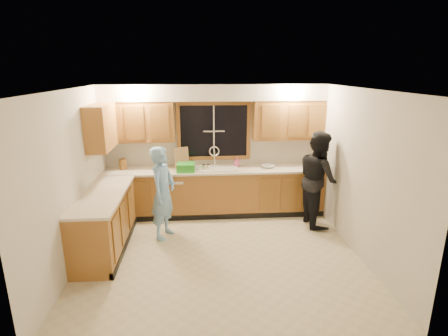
% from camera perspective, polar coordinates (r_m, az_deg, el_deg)
% --- Properties ---
extents(floor, '(4.20, 4.20, 0.00)m').
position_cam_1_polar(floor, '(5.58, -0.58, -13.84)').
color(floor, beige).
rests_on(floor, ground).
extents(ceiling, '(4.20, 4.20, 0.00)m').
position_cam_1_polar(ceiling, '(4.86, -0.66, 12.75)').
color(ceiling, white).
extents(wall_back, '(4.20, 0.00, 4.20)m').
position_cam_1_polar(wall_back, '(6.91, -1.65, 3.18)').
color(wall_back, beige).
rests_on(wall_back, ground).
extents(wall_left, '(0.00, 3.80, 3.80)m').
position_cam_1_polar(wall_left, '(5.38, -23.58, -1.86)').
color(wall_left, beige).
rests_on(wall_left, ground).
extents(wall_right, '(0.00, 3.80, 3.80)m').
position_cam_1_polar(wall_right, '(5.61, 21.30, -0.90)').
color(wall_right, beige).
rests_on(wall_right, ground).
extents(base_cabinets_back, '(4.20, 0.60, 0.88)m').
position_cam_1_polar(base_cabinets_back, '(6.85, -1.47, -3.99)').
color(base_cabinets_back, '#A56C30').
rests_on(base_cabinets_back, ground).
extents(base_cabinets_left, '(0.60, 1.90, 0.88)m').
position_cam_1_polar(base_cabinets_left, '(5.88, -18.83, -8.35)').
color(base_cabinets_left, '#A56C30').
rests_on(base_cabinets_left, ground).
extents(countertop_back, '(4.20, 0.63, 0.04)m').
position_cam_1_polar(countertop_back, '(6.70, -1.50, -0.33)').
color(countertop_back, beige).
rests_on(countertop_back, base_cabinets_back).
extents(countertop_left, '(0.63, 1.90, 0.04)m').
position_cam_1_polar(countertop_left, '(5.71, -19.09, -4.12)').
color(countertop_left, beige).
rests_on(countertop_left, base_cabinets_left).
extents(upper_cabinets_left, '(1.35, 0.33, 0.75)m').
position_cam_1_polar(upper_cabinets_left, '(6.73, -13.92, 7.36)').
color(upper_cabinets_left, '#A56C30').
rests_on(upper_cabinets_left, wall_back).
extents(upper_cabinets_right, '(1.35, 0.33, 0.75)m').
position_cam_1_polar(upper_cabinets_right, '(6.86, 10.46, 7.72)').
color(upper_cabinets_right, '#A56C30').
rests_on(upper_cabinets_right, wall_back).
extents(upper_cabinets_return, '(0.33, 0.90, 0.75)m').
position_cam_1_polar(upper_cabinets_return, '(6.25, -19.46, 6.30)').
color(upper_cabinets_return, '#A56C30').
rests_on(upper_cabinets_return, wall_left).
extents(soffit, '(4.20, 0.35, 0.30)m').
position_cam_1_polar(soffit, '(6.59, -1.65, 12.23)').
color(soffit, silver).
rests_on(soffit, wall_back).
extents(window_frame, '(1.44, 0.03, 1.14)m').
position_cam_1_polar(window_frame, '(6.84, -1.67, 6.03)').
color(window_frame, black).
rests_on(window_frame, wall_back).
extents(sink, '(0.86, 0.52, 0.57)m').
position_cam_1_polar(sink, '(6.72, -1.50, -0.57)').
color(sink, silver).
rests_on(sink, countertop_back).
extents(dishwasher, '(0.60, 0.56, 0.82)m').
position_cam_1_polar(dishwasher, '(6.87, -8.59, -4.39)').
color(dishwasher, silver).
rests_on(dishwasher, floor).
extents(stove, '(0.58, 0.75, 0.90)m').
position_cam_1_polar(stove, '(5.37, -20.31, -10.70)').
color(stove, silver).
rests_on(stove, floor).
extents(man, '(0.56, 0.67, 1.57)m').
position_cam_1_polar(man, '(5.89, -9.92, -4.04)').
color(man, '#74A9DC').
rests_on(man, floor).
extents(woman, '(0.71, 0.88, 1.73)m').
position_cam_1_polar(woman, '(6.51, 15.14, -1.69)').
color(woman, black).
rests_on(woman, floor).
extents(knife_block, '(0.14, 0.14, 0.20)m').
position_cam_1_polar(knife_block, '(6.91, -16.18, 0.60)').
color(knife_block, olive).
rests_on(knife_block, countertop_back).
extents(cutting_board, '(0.31, 0.19, 0.38)m').
position_cam_1_polar(cutting_board, '(6.85, -6.97, 1.78)').
color(cutting_board, tan).
rests_on(cutting_board, countertop_back).
extents(dish_crate, '(0.34, 0.32, 0.15)m').
position_cam_1_polar(dish_crate, '(6.56, -6.24, 0.13)').
color(dish_crate, green).
rests_on(dish_crate, countertop_back).
extents(soap_bottle, '(0.11, 0.11, 0.20)m').
position_cam_1_polar(soap_bottle, '(6.83, 2.13, 1.02)').
color(soap_bottle, '#E6578D').
rests_on(soap_bottle, countertop_back).
extents(bowl, '(0.29, 0.29, 0.06)m').
position_cam_1_polar(bowl, '(6.81, 7.15, 0.26)').
color(bowl, silver).
rests_on(bowl, countertop_back).
extents(can_left, '(0.08, 0.08, 0.12)m').
position_cam_1_polar(can_left, '(6.56, -3.31, 0.04)').
color(can_left, beige).
rests_on(can_left, countertop_back).
extents(can_right, '(0.07, 0.07, 0.12)m').
position_cam_1_polar(can_right, '(6.60, -2.61, 0.11)').
color(can_right, beige).
rests_on(can_right, countertop_back).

